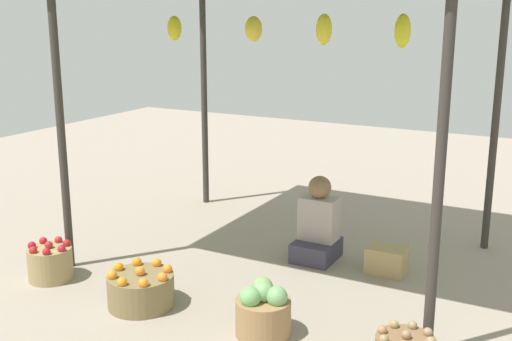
{
  "coord_description": "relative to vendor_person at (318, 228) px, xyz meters",
  "views": [
    {
      "loc": [
        2.42,
        -5.06,
        2.23
      ],
      "look_at": [
        0.0,
        -0.57,
        0.95
      ],
      "focal_mm": 44.99,
      "sensor_mm": 36.0,
      "label": 1
    }
  ],
  "objects": [
    {
      "name": "ground_plane",
      "position": [
        -0.28,
        -0.1,
        -0.3
      ],
      "size": [
        14.0,
        14.0,
        0.0
      ],
      "primitive_type": "plane",
      "color": "gray"
    },
    {
      "name": "basket_cabbages",
      "position": [
        0.23,
        -1.51,
        -0.12
      ],
      "size": [
        0.39,
        0.39,
        0.4
      ],
      "color": "#9C784C",
      "rests_on": "ground"
    },
    {
      "name": "wooden_crate_near_vendor",
      "position": [
        0.66,
        -0.03,
        -0.18
      ],
      "size": [
        0.33,
        0.25,
        0.24
      ],
      "primitive_type": "cube",
      "color": "tan",
      "rests_on": "ground"
    },
    {
      "name": "vendor_person",
      "position": [
        0.0,
        0.0,
        0.0
      ],
      "size": [
        0.36,
        0.44,
        0.78
      ],
      "color": "#3B394A",
      "rests_on": "ground"
    },
    {
      "name": "basket_oranges",
      "position": [
        -0.81,
        -1.55,
        -0.16
      ],
      "size": [
        0.51,
        0.51,
        0.32
      ],
      "color": "olive",
      "rests_on": "ground"
    },
    {
      "name": "basket_red_apples",
      "position": [
        -1.81,
        -1.52,
        -0.15
      ],
      "size": [
        0.37,
        0.37,
        0.34
      ],
      "color": "#9E8957",
      "rests_on": "ground"
    }
  ]
}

